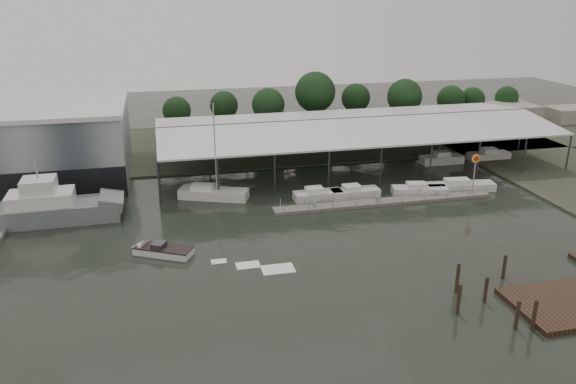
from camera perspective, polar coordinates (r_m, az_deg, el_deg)
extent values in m
plane|color=black|center=(57.40, -0.38, -5.89)|extent=(200.00, 200.00, 0.00)
cube|color=#3D4231|center=(96.38, -5.95, 4.83)|extent=(140.00, 30.00, 0.30)
cube|color=gray|center=(84.50, -24.16, 4.46)|extent=(24.00, 20.00, 10.00)
cube|color=black|center=(75.85, -25.11, 0.32)|extent=(24.00, 0.30, 4.00)
cube|color=silver|center=(83.42, -24.66, 7.90)|extent=(24.50, 20.50, 0.60)
cube|color=#2F3134|center=(85.36, 6.64, 7.44)|extent=(58.00, 0.40, 0.30)
cylinder|color=#2F3134|center=(70.51, -12.97, 1.00)|extent=(0.24, 0.24, 5.50)
cylinder|color=#2F3134|center=(90.92, 26.61, 3.61)|extent=(0.24, 0.24, 5.50)
cylinder|color=#2F3134|center=(92.62, -13.21, 5.48)|extent=(0.24, 0.24, 5.50)
cylinder|color=#2F3134|center=(108.96, 19.11, 7.03)|extent=(0.24, 0.24, 5.50)
cube|color=slate|center=(70.43, 9.77, -1.00)|extent=(28.00, 2.00, 0.40)
cylinder|color=#929597|center=(65.61, -0.45, -1.72)|extent=(0.10, 0.10, 1.20)
cylinder|color=#929597|center=(76.78, 18.53, 0.48)|extent=(0.10, 0.10, 1.20)
cube|color=#929597|center=(69.88, 9.03, -0.69)|extent=(0.30, 0.30, 0.70)
cylinder|color=#929597|center=(75.03, 18.36, 1.42)|extent=(0.16, 0.16, 5.00)
cylinder|color=yellow|center=(74.32, 18.57, 3.25)|extent=(1.10, 0.12, 1.10)
cylinder|color=red|center=(74.26, 18.60, 3.23)|extent=(0.70, 0.05, 0.70)
cube|color=gray|center=(118.49, 21.42, 7.35)|extent=(10.00, 8.00, 4.00)
cube|color=gray|center=(125.58, 26.60, 7.02)|extent=(8.00, 6.00, 3.00)
cube|color=slate|center=(69.42, -22.86, -2.04)|extent=(15.06, 4.97, 2.40)
cube|color=slate|center=(68.28, -17.53, -0.82)|extent=(2.97, 4.56, 1.73)
cube|color=silver|center=(68.97, -23.79, -0.71)|extent=(7.11, 4.03, 1.80)
cube|color=silver|center=(68.44, -23.99, 0.62)|extent=(3.66, 3.40, 1.61)
cylinder|color=#929597|center=(67.76, -24.27, 2.54)|extent=(0.18, 0.18, 3.50)
cube|color=silver|center=(71.66, -7.55, -0.25)|extent=(9.04, 5.64, 1.40)
cube|color=silver|center=(71.75, -8.65, 0.48)|extent=(3.25, 2.70, 0.80)
cylinder|color=#929597|center=(69.72, -7.42, 4.37)|extent=(0.16, 0.16, 11.22)
cylinder|color=#929597|center=(71.51, -8.47, 0.85)|extent=(3.29, 1.41, 0.12)
cube|color=silver|center=(57.64, -12.54, -5.90)|extent=(6.07, 4.53, 0.90)
cone|color=silver|center=(58.95, -15.01, -5.52)|extent=(2.36, 2.52, 2.00)
cube|color=black|center=(57.48, -12.57, -5.54)|extent=(6.10, 4.58, 0.12)
cube|color=#2F3134|center=(57.58, -13.00, -5.26)|extent=(1.72, 1.80, 0.50)
cube|color=silver|center=(55.46, -7.04, -7.01)|extent=(2.30, 1.50, 0.04)
cube|color=silver|center=(54.48, -4.09, -7.42)|extent=(3.10, 2.00, 0.04)
cube|color=silver|center=(53.65, -1.03, -7.82)|extent=(3.90, 2.50, 0.04)
cube|color=silver|center=(70.77, 3.06, -0.37)|extent=(6.17, 2.32, 1.10)
cube|color=silver|center=(70.37, 2.68, 0.21)|extent=(2.18, 1.65, 0.70)
cube|color=silver|center=(72.00, 6.82, -0.12)|extent=(6.25, 2.30, 1.10)
cube|color=silver|center=(71.57, 6.47, 0.45)|extent=(2.20, 1.64, 0.70)
cube|color=silver|center=(74.27, 13.21, 0.11)|extent=(7.32, 3.61, 1.10)
cube|color=silver|center=(73.80, 12.91, 0.66)|extent=(2.73, 2.08, 0.70)
cube|color=silver|center=(77.18, 17.06, 0.50)|extent=(9.30, 3.32, 1.10)
cube|color=silver|center=(76.69, 16.79, 1.04)|extent=(3.36, 1.99, 0.70)
cylinder|color=#322419|center=(50.89, 19.42, -9.62)|extent=(0.32, 0.32, 2.93)
cylinder|color=#322419|center=(48.35, 23.69, -11.69)|extent=(0.32, 0.32, 3.20)
cylinder|color=#322419|center=(48.49, 16.93, -10.65)|extent=(0.32, 0.32, 3.26)
cylinder|color=#322419|center=(51.57, 16.81, -8.64)|extent=(0.32, 0.32, 3.36)
cylinder|color=#322419|center=(55.33, 21.08, -7.37)|extent=(0.32, 0.32, 2.95)
cylinder|color=#322419|center=(48.06, 22.22, -11.78)|extent=(0.32, 0.32, 3.04)
cylinder|color=#312015|center=(102.05, -11.12, 6.37)|extent=(0.50, 0.50, 3.53)
sphere|color=#1C3D19|center=(101.38, -11.24, 8.12)|extent=(4.94, 4.94, 4.94)
cylinder|color=#312015|center=(104.75, -6.45, 7.00)|extent=(0.50, 0.50, 3.65)
sphere|color=#1C3D19|center=(104.07, -6.52, 8.76)|extent=(5.12, 5.12, 5.12)
cylinder|color=#312015|center=(101.16, -2.00, 6.80)|extent=(0.50, 0.50, 4.15)
sphere|color=#1C3D19|center=(100.38, -2.02, 8.88)|extent=(5.82, 5.82, 5.82)
cylinder|color=#312015|center=(104.68, 2.74, 7.55)|extent=(0.50, 0.50, 5.27)
sphere|color=#1C3D19|center=(103.78, 2.78, 10.11)|extent=(7.38, 7.38, 7.38)
cylinder|color=#312015|center=(109.94, 6.82, 7.67)|extent=(0.50, 0.50, 3.93)
sphere|color=#1C3D19|center=(109.26, 6.90, 9.48)|extent=(5.50, 5.50, 5.50)
cylinder|color=#312015|center=(107.87, 11.60, 7.35)|extent=(0.50, 0.50, 4.58)
sphere|color=#1C3D19|center=(107.08, 11.76, 9.50)|extent=(6.41, 6.41, 6.41)
cylinder|color=#312015|center=(113.32, 16.05, 7.36)|extent=(0.50, 0.50, 3.75)
sphere|color=#1C3D19|center=(112.68, 16.21, 9.03)|extent=(5.25, 5.25, 5.25)
cylinder|color=#312015|center=(116.71, 18.05, 7.42)|extent=(0.50, 0.50, 3.43)
sphere|color=#1C3D19|center=(116.13, 18.21, 8.91)|extent=(4.80, 4.80, 4.80)
cylinder|color=#312015|center=(122.72, 21.16, 7.59)|extent=(0.50, 0.50, 3.26)
sphere|color=#1C3D19|center=(122.20, 21.33, 8.93)|extent=(4.56, 4.56, 4.56)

